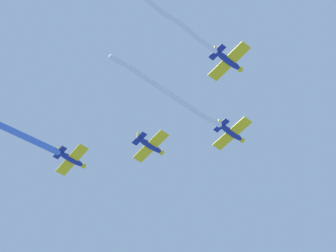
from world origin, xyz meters
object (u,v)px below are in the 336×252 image
(airplane_left_wing, at_px, (151,146))
(airplane_right_wing, at_px, (229,61))
(airplane_slot, at_px, (72,159))
(airplane_lead, at_px, (232,133))

(airplane_left_wing, height_order, airplane_right_wing, airplane_right_wing)
(airplane_left_wing, xyz_separation_m, airplane_right_wing, (17.81, 2.50, 0.30))
(airplane_slot, bearing_deg, airplane_left_wing, -49.26)
(airplane_left_wing, bearing_deg, airplane_lead, -50.20)
(airplane_right_wing, height_order, airplane_slot, airplane_right_wing)
(airplane_left_wing, bearing_deg, airplane_right_wing, -92.19)
(airplane_left_wing, relative_size, airplane_slot, 1.00)
(airplane_lead, relative_size, airplane_right_wing, 1.00)
(airplane_lead, height_order, airplane_right_wing, airplane_right_wing)
(airplane_right_wing, xyz_separation_m, airplane_slot, (-25.59, -11.77, -0.60))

